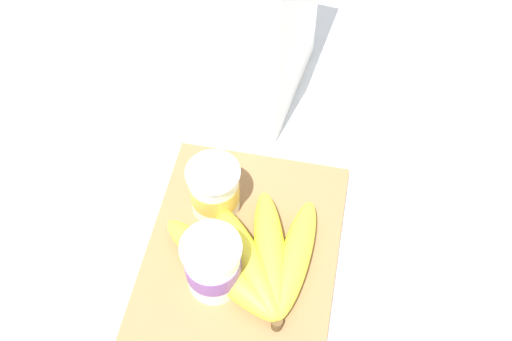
{
  "coord_description": "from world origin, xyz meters",
  "views": [
    {
      "loc": [
        -0.33,
        -0.09,
        0.71
      ],
      "look_at": [
        0.11,
        0.0,
        0.07
      ],
      "focal_mm": 42.31,
      "sensor_mm": 36.0,
      "label": 1
    }
  ],
  "objects_px": {
    "cutting_board": "(239,265)",
    "banana_bunch": "(255,261)",
    "cereal_box": "(278,26)",
    "yogurt_cup_back": "(214,189)",
    "yogurt_cup_front": "(213,265)"
  },
  "relations": [
    {
      "from": "cutting_board",
      "to": "yogurt_cup_back",
      "type": "bearing_deg",
      "value": 32.22
    },
    {
      "from": "cutting_board",
      "to": "banana_bunch",
      "type": "distance_m",
      "value": 0.03
    },
    {
      "from": "cutting_board",
      "to": "cereal_box",
      "type": "xyz_separation_m",
      "value": [
        0.31,
        0.01,
        0.12
      ]
    },
    {
      "from": "cereal_box",
      "to": "banana_bunch",
      "type": "bearing_deg",
      "value": -166.79
    },
    {
      "from": "cutting_board",
      "to": "yogurt_cup_front",
      "type": "distance_m",
      "value": 0.06
    },
    {
      "from": "cereal_box",
      "to": "banana_bunch",
      "type": "relative_size",
      "value": 1.29
    },
    {
      "from": "cutting_board",
      "to": "cereal_box",
      "type": "distance_m",
      "value": 0.33
    },
    {
      "from": "yogurt_cup_front",
      "to": "banana_bunch",
      "type": "relative_size",
      "value": 0.44
    },
    {
      "from": "yogurt_cup_back",
      "to": "banana_bunch",
      "type": "relative_size",
      "value": 0.39
    },
    {
      "from": "yogurt_cup_back",
      "to": "cereal_box",
      "type": "bearing_deg",
      "value": -9.54
    },
    {
      "from": "banana_bunch",
      "to": "cereal_box",
      "type": "bearing_deg",
      "value": 5.5
    },
    {
      "from": "cutting_board",
      "to": "cereal_box",
      "type": "bearing_deg",
      "value": 1.64
    },
    {
      "from": "cutting_board",
      "to": "cereal_box",
      "type": "relative_size",
      "value": 1.29
    },
    {
      "from": "cereal_box",
      "to": "cutting_board",
      "type": "bearing_deg",
      "value": -170.65
    },
    {
      "from": "cutting_board",
      "to": "yogurt_cup_front",
      "type": "xyz_separation_m",
      "value": [
        -0.03,
        0.02,
        0.05
      ]
    }
  ]
}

